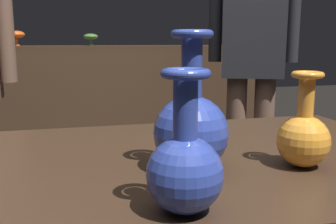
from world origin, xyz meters
name	(u,v)px	position (x,y,z in m)	size (l,w,h in m)	color
back_display_shelf	(93,112)	(0.00, 2.20, 0.49)	(2.60, 0.40, 0.99)	#422D1E
vase_centerpiece	(191,127)	(0.06, -0.08, 0.88)	(0.13, 0.13, 0.25)	#2D429E
vase_tall_behind	(185,166)	(0.01, -0.24, 0.86)	(0.11, 0.11, 0.19)	#2D429E
vase_left_accent	(304,136)	(0.27, -0.11, 0.86)	(0.10, 0.10, 0.18)	orange
shelf_vase_center	(91,37)	(0.00, 2.17, 1.05)	(0.10, 0.10, 0.09)	#477A38
shelf_vase_left	(16,35)	(-0.52, 2.27, 1.07)	(0.12, 0.12, 0.11)	#E55B1E
visitor_near_right	(253,46)	(0.80, 1.20, 1.00)	(0.44, 0.29, 1.69)	brown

